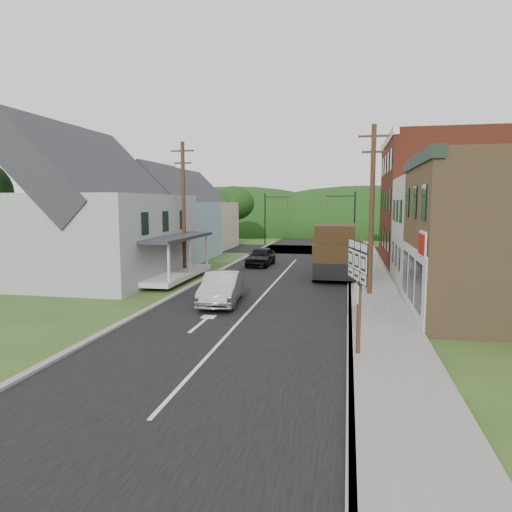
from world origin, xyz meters
The scene contains 25 objects.
ground centered at (0.00, 0.00, 0.00)m, with size 120.00×120.00×0.00m, color #2D4719.
road centered at (0.00, 10.00, 0.00)m, with size 9.00×90.00×0.02m, color black.
cross_road centered at (0.00, 27.00, 0.00)m, with size 60.00×9.00×0.02m, color black.
sidewalk_right centered at (5.90, 8.00, 0.07)m, with size 2.80×55.00×0.15m, color slate.
curb_right centered at (4.55, 8.00, 0.07)m, with size 0.20×55.00×0.15m, color slate.
curb_left centered at (-4.65, 8.00, 0.06)m, with size 0.30×55.00×0.12m, color slate.
storefront_tan centered at (11.30, 0.00, 3.50)m, with size 8.00×8.00×7.00m, color brown.
storefront_white centered at (11.30, 7.50, 3.25)m, with size 8.00×7.00×6.50m, color silver.
storefront_red centered at (11.30, 17.00, 5.00)m, with size 8.00×12.00×10.00m, color maroon.
house_gray centered at (-12.00, 6.00, 4.23)m, with size 10.20×12.24×8.35m.
house_blue centered at (-11.00, 17.00, 3.69)m, with size 7.14×8.16×7.28m.
house_cream centered at (-11.50, 26.00, 3.69)m, with size 7.14×8.16×7.28m.
utility_pole_right centered at (5.60, 3.50, 4.66)m, with size 1.60×0.26×9.00m.
utility_pole_left centered at (-6.50, 8.00, 4.66)m, with size 1.60×0.26×9.00m.
traffic_signal_right centered at (4.30, 23.50, 3.76)m, with size 2.87×0.20×6.00m.
traffic_signal_left centered at (-4.30, 30.50, 3.76)m, with size 2.87×0.20×6.00m.
tree_left_b centered at (-17.00, 12.00, 4.88)m, with size 4.80×4.80×6.94m.
tree_left_c centered at (-19.00, 20.00, 5.94)m, with size 5.80×5.80×8.41m.
tree_left_d centered at (-9.00, 32.00, 4.88)m, with size 4.80×4.80×6.94m.
forested_ridge centered at (0.00, 55.00, 0.00)m, with size 90.00×30.00×16.00m, color black.
silver_sedan centered at (-1.66, 0.11, 0.78)m, with size 1.66×4.76×1.57m, color #B8B8BD.
dark_sedan centered at (-2.30, 13.80, 0.74)m, with size 1.74×4.32×1.47m, color black.
delivery_van centered at (3.60, 9.39, 1.78)m, with size 2.70×6.33×3.52m.
route_sign_cluster centered at (4.75, -6.62, 2.55)m, with size 0.59×2.08×3.71m.
warning_sign centered at (4.78, 1.27, 1.79)m, with size 0.26×0.67×2.56m.
Camera 1 is at (4.39, -21.28, 5.01)m, focal length 32.00 mm.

